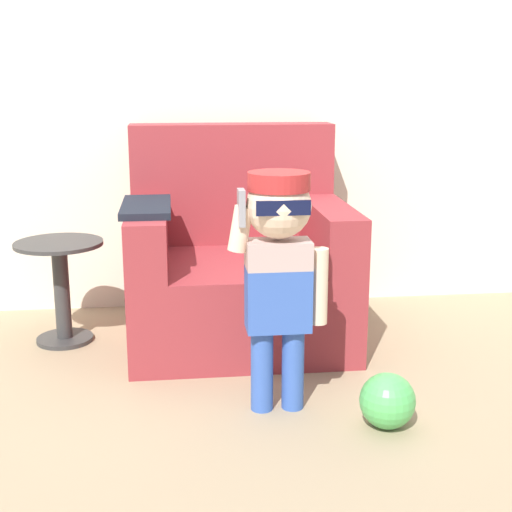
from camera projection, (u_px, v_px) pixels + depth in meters
ground_plane at (232, 351)px, 3.30m from camera, size 10.00×10.00×0.00m
wall_back at (217, 64)px, 3.71m from camera, size 10.00×0.05×2.60m
armchair at (237, 265)px, 3.44m from camera, size 1.04×0.91×1.01m
person_child at (279, 255)px, 2.58m from camera, size 0.37×0.28×0.91m
side_table at (61, 282)px, 3.36m from camera, size 0.41×0.41×0.49m
toy_ball at (387, 401)px, 2.56m from camera, size 0.20×0.20×0.20m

